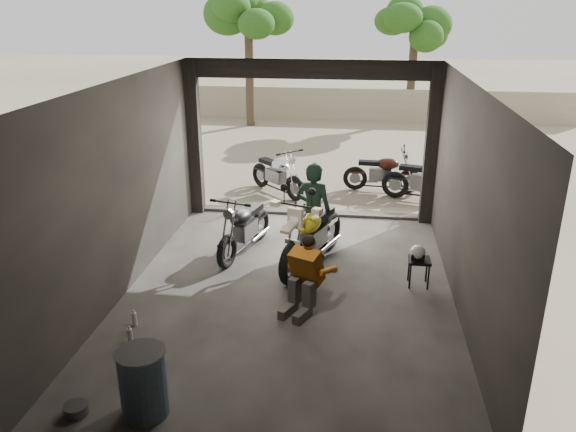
% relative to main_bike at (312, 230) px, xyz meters
% --- Properties ---
extents(ground, '(80.00, 80.00, 0.00)m').
position_rel_main_bike_xyz_m(ground, '(-0.27, -1.04, -0.66)').
color(ground, '#7A6D56').
rests_on(ground, ground).
extents(garage, '(7.00, 7.13, 3.20)m').
position_rel_main_bike_xyz_m(garage, '(-0.27, -0.49, 0.62)').
color(garage, '#2D2B28').
rests_on(garage, ground).
extents(boundary_wall, '(18.00, 0.30, 1.20)m').
position_rel_main_bike_xyz_m(boundary_wall, '(-0.27, 12.96, -0.06)').
color(boundary_wall, gray).
rests_on(boundary_wall, ground).
extents(tree_left, '(2.20, 2.20, 5.60)m').
position_rel_main_bike_xyz_m(tree_left, '(-3.27, 11.46, 3.33)').
color(tree_left, '#382B1E').
rests_on(tree_left, ground).
extents(tree_right, '(2.20, 2.20, 5.00)m').
position_rel_main_bike_xyz_m(tree_right, '(2.53, 12.96, 2.90)').
color(tree_right, '#382B1E').
rests_on(tree_right, ground).
extents(main_bike, '(1.45, 2.13, 1.31)m').
position_rel_main_bike_xyz_m(main_bike, '(0.00, 0.00, 0.00)').
color(main_bike, beige).
rests_on(main_bike, ground).
extents(left_bike, '(1.10, 1.80, 1.13)m').
position_rel_main_bike_xyz_m(left_bike, '(-1.24, 0.39, -0.09)').
color(left_bike, black).
rests_on(left_bike, ground).
extents(outside_bike_a, '(1.66, 1.65, 1.12)m').
position_rel_main_bike_xyz_m(outside_bike_a, '(-1.15, 3.77, -0.10)').
color(outside_bike_a, black).
rests_on(outside_bike_a, ground).
extents(outside_bike_b, '(1.64, 0.76, 1.08)m').
position_rel_main_bike_xyz_m(outside_bike_b, '(1.29, 4.26, -0.12)').
color(outside_bike_b, '#3C160E').
rests_on(outside_bike_b, ground).
extents(outside_bike_c, '(1.88, 1.14, 1.18)m').
position_rel_main_bike_xyz_m(outside_bike_c, '(2.25, 3.64, -0.06)').
color(outside_bike_c, black).
rests_on(outside_bike_c, ground).
extents(rider, '(0.70, 0.54, 1.72)m').
position_rel_main_bike_xyz_m(rider, '(-0.02, 0.37, 0.20)').
color(rider, black).
rests_on(rider, ground).
extents(mechanic, '(0.84, 0.94, 1.12)m').
position_rel_main_bike_xyz_m(mechanic, '(-0.01, -1.56, -0.10)').
color(mechanic, '#B96818').
rests_on(mechanic, ground).
extents(stool, '(0.34, 0.34, 0.47)m').
position_rel_main_bike_xyz_m(stool, '(1.73, -0.51, -0.26)').
color(stool, black).
rests_on(stool, ground).
extents(helmet, '(0.32, 0.33, 0.23)m').
position_rel_main_bike_xyz_m(helmet, '(1.69, -0.51, -0.07)').
color(helmet, silver).
rests_on(helmet, stool).
extents(oil_drum, '(0.55, 0.55, 0.79)m').
position_rel_main_bike_xyz_m(oil_drum, '(-1.47, -3.92, -0.26)').
color(oil_drum, '#37495D').
rests_on(oil_drum, ground).
extents(sign_post, '(0.71, 0.08, 2.13)m').
position_rel_main_bike_xyz_m(sign_post, '(3.05, 3.20, 0.75)').
color(sign_post, black).
rests_on(sign_post, ground).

